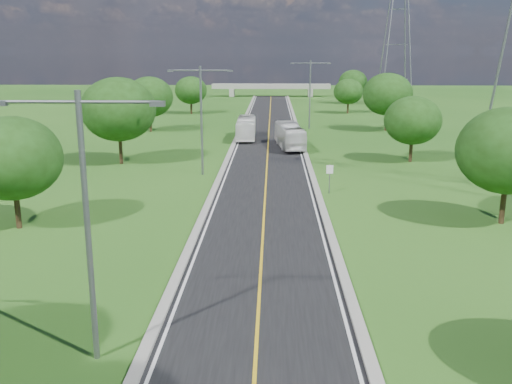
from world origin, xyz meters
TOP-DOWN VIEW (x-y plane):
  - ground at (0.00, 60.00)m, footprint 260.00×260.00m
  - road at (0.00, 66.00)m, footprint 8.00×150.00m
  - curb_left at (-4.25, 66.00)m, footprint 0.50×150.00m
  - curb_right at (4.25, 66.00)m, footprint 0.50×150.00m
  - speed_limit_sign at (5.20, 37.98)m, footprint 0.55×0.09m
  - overpass at (0.00, 140.00)m, footprint 30.00×3.00m
  - streetlight_near_left at (-6.00, 12.00)m, footprint 5.90×0.25m
  - streetlight_mid_left at (-6.00, 45.00)m, footprint 5.90×0.25m
  - streetlight_far_right at (6.00, 78.00)m, footprint 5.90×0.25m
  - power_tower_far at (26.00, 115.00)m, footprint 9.00×6.40m
  - tree_lb at (-16.00, 28.00)m, footprint 6.30×6.30m
  - tree_lc at (-15.00, 50.00)m, footprint 7.56×7.56m
  - tree_ld at (-17.00, 74.00)m, footprint 6.72×6.72m
  - tree_le at (-14.50, 98.00)m, footprint 5.88×5.88m
  - tree_rb at (16.00, 30.00)m, footprint 6.72×6.72m
  - tree_rc at (15.00, 52.00)m, footprint 5.88×5.88m
  - tree_rd at (17.00, 76.00)m, footprint 7.14×7.14m
  - tree_re at (14.50, 100.00)m, footprint 5.46×5.46m
  - tree_rf at (18.00, 120.00)m, footprint 6.30×6.30m
  - bus_outbound at (2.59, 60.34)m, footprint 3.60×10.45m
  - bus_inbound at (-2.95, 67.44)m, footprint 2.53×10.06m

SIDE VIEW (x-z plane):
  - ground at x=0.00m, z-range 0.00..0.00m
  - road at x=0.00m, z-range 0.00..0.06m
  - curb_left at x=-4.25m, z-range 0.00..0.22m
  - curb_right at x=4.25m, z-range 0.00..0.22m
  - bus_inbound at x=-2.95m, z-range 0.06..2.85m
  - bus_outbound at x=2.59m, z-range 0.06..2.91m
  - speed_limit_sign at x=5.20m, z-range 0.40..2.80m
  - overpass at x=0.00m, z-range 0.81..4.01m
  - tree_re at x=14.50m, z-range 0.85..7.20m
  - tree_le at x=-14.50m, z-range 0.91..7.75m
  - tree_rc at x=15.00m, z-range 0.91..7.75m
  - tree_lb at x=-16.00m, z-range 0.98..8.31m
  - tree_rf at x=18.00m, z-range 0.98..8.31m
  - tree_ld at x=-17.00m, z-range 1.05..8.86m
  - tree_rb at x=16.00m, z-range 1.05..8.86m
  - tree_rd at x=17.00m, z-range 1.11..9.42m
  - tree_lc at x=-15.00m, z-range 1.18..9.97m
  - streetlight_near_left at x=-6.00m, z-range 0.94..10.94m
  - streetlight_mid_left at x=-6.00m, z-range 0.94..10.94m
  - streetlight_far_right at x=6.00m, z-range 0.94..10.94m
  - power_tower_far at x=26.00m, z-range 0.01..28.01m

